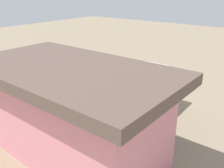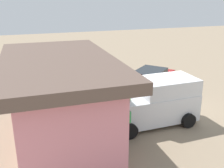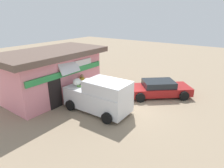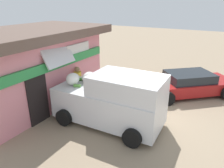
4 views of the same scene
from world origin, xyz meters
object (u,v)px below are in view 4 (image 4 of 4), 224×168
at_px(parked_sedan, 188,84).
at_px(paint_bucket, 109,95).
at_px(vendor_standing, 78,82).
at_px(unloaded_banana_pile, 54,103).
at_px(delivery_van, 112,100).
at_px(storefront_bar, 31,66).
at_px(customer_bending, 70,94).

bearing_deg(parked_sedan, paint_bucket, 126.36).
relative_size(vendor_standing, unloaded_banana_pile, 2.07).
xyz_separation_m(delivery_van, unloaded_banana_pile, (-0.06, 2.90, -0.80)).
distance_m(vendor_standing, unloaded_banana_pile, 1.41).
distance_m(vendor_standing, paint_bucket, 1.65).
xyz_separation_m(storefront_bar, customer_bending, (0.01, -2.14, -0.88)).
xyz_separation_m(parked_sedan, customer_bending, (-4.34, 3.88, 0.29)).
bearing_deg(customer_bending, unloaded_banana_pile, 89.20).
relative_size(parked_sedan, vendor_standing, 2.67).
distance_m(parked_sedan, customer_bending, 5.83).
height_order(parked_sedan, unloaded_banana_pile, parked_sedan).
bearing_deg(paint_bucket, storefront_bar, 125.16).
height_order(storefront_bar, unloaded_banana_pile, storefront_bar).
xyz_separation_m(storefront_bar, vendor_standing, (0.99, -1.79, -0.74)).
bearing_deg(customer_bending, storefront_bar, 90.19).
xyz_separation_m(delivery_van, parked_sedan, (4.27, -1.99, -0.45)).
distance_m(delivery_van, vendor_standing, 2.43).
distance_m(delivery_van, paint_bucket, 2.41).
height_order(customer_bending, paint_bucket, customer_bending).
bearing_deg(unloaded_banana_pile, parked_sedan, -48.51).
bearing_deg(customer_bending, delivery_van, -87.78).
height_order(vendor_standing, unloaded_banana_pile, vendor_standing).
relative_size(delivery_van, paint_bucket, 12.75).
bearing_deg(delivery_van, storefront_bar, 91.14).
xyz_separation_m(vendor_standing, unloaded_banana_pile, (-0.97, 0.65, -0.78)).
distance_m(storefront_bar, unloaded_banana_pile, 1.90).
relative_size(delivery_van, customer_bending, 3.37).
xyz_separation_m(delivery_van, vendor_standing, (0.91, 2.25, -0.02)).
relative_size(vendor_standing, paint_bucket, 4.69).
bearing_deg(vendor_standing, paint_bucket, -46.09).
distance_m(storefront_bar, vendor_standing, 2.17).
bearing_deg(unloaded_banana_pile, customer_bending, -90.80).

